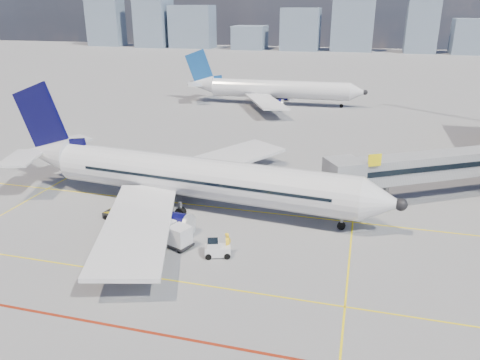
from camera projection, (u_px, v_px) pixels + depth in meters
The scene contains 10 objects.
ground at pixel (187, 242), 41.26m from camera, with size 420.00×420.00×0.00m, color gray.
apron_markings at pixel (163, 264), 37.86m from camera, with size 90.00×35.12×0.01m.
jet_bridge at pixel (451, 165), 49.58m from camera, with size 23.55×15.78×6.30m.
distant_skyline at pixel (316, 25), 211.59m from camera, with size 250.89×15.78×30.28m.
main_aircraft at pixel (185, 177), 47.75m from camera, with size 42.50×36.98×12.42m.
second_aircraft at pixel (272, 89), 97.32m from camera, with size 38.15×33.23×11.12m.
baggage_tug at pixel (216, 249), 38.76m from camera, with size 2.39×1.87×1.48m.
cargo_dolly at pixel (172, 234), 40.44m from camera, with size 4.02×2.89×2.02m.
belt_loader at pixel (122, 215), 45.34m from camera, with size 5.27×1.94×2.12m.
ramp_worker at pixel (228, 244), 38.99m from camera, with size 0.72×0.47×1.97m, color yellow.
Camera 1 is at (13.98, -34.26, 19.65)m, focal length 35.00 mm.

